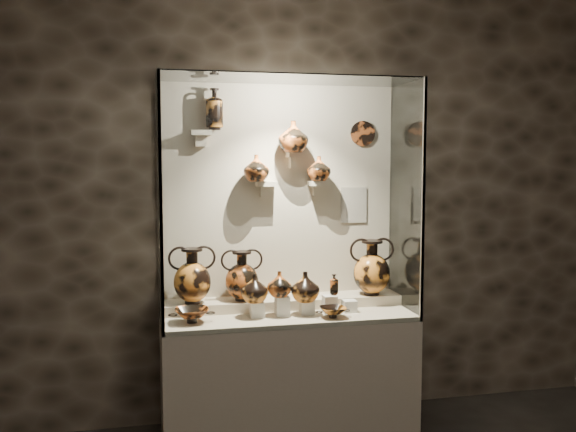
% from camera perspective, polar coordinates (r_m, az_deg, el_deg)
% --- Properties ---
extents(wall_back, '(5.00, 0.02, 3.20)m').
position_cam_1_polar(wall_back, '(4.59, -0.90, 1.70)').
color(wall_back, '#2D251C').
rests_on(wall_back, ground).
extents(plinth, '(1.70, 0.60, 0.80)m').
position_cam_1_polar(plinth, '(4.52, -0.02, -13.93)').
color(plinth, beige).
rests_on(plinth, floor).
extents(front_tier, '(1.68, 0.58, 0.03)m').
position_cam_1_polar(front_tier, '(4.40, -0.02, -8.82)').
color(front_tier, beige).
rests_on(front_tier, plinth).
extents(rear_tier, '(1.70, 0.25, 0.10)m').
position_cam_1_polar(rear_tier, '(4.56, -0.51, -7.87)').
color(rear_tier, beige).
rests_on(rear_tier, plinth).
extents(back_panel, '(1.70, 0.03, 1.60)m').
position_cam_1_polar(back_panel, '(4.58, -0.89, 1.69)').
color(back_panel, beige).
rests_on(back_panel, plinth).
extents(glass_front, '(1.70, 0.01, 1.60)m').
position_cam_1_polar(glass_front, '(3.99, 0.93, 1.14)').
color(glass_front, white).
rests_on(glass_front, plinth).
extents(glass_left, '(0.01, 0.60, 1.60)m').
position_cam_1_polar(glass_left, '(4.17, -11.43, 1.22)').
color(glass_left, white).
rests_on(glass_left, plinth).
extents(glass_right, '(0.01, 0.60, 1.60)m').
position_cam_1_polar(glass_right, '(4.54, 10.46, 1.57)').
color(glass_right, white).
rests_on(glass_right, plinth).
extents(glass_top, '(1.70, 0.60, 0.01)m').
position_cam_1_polar(glass_top, '(4.29, -0.02, 12.09)').
color(glass_top, white).
rests_on(glass_top, back_panel).
extents(frame_post_left, '(0.02, 0.02, 1.60)m').
position_cam_1_polar(frame_post_left, '(3.88, -11.23, 0.92)').
color(frame_post_left, gray).
rests_on(frame_post_left, plinth).
extents(frame_post_right, '(0.02, 0.02, 1.60)m').
position_cam_1_polar(frame_post_right, '(4.27, 11.92, 1.31)').
color(frame_post_right, gray).
rests_on(frame_post_right, plinth).
extents(pedestal_a, '(0.09, 0.09, 0.10)m').
position_cam_1_polar(pedestal_a, '(4.29, -2.76, -8.29)').
color(pedestal_a, silver).
rests_on(pedestal_a, front_tier).
extents(pedestal_b, '(0.09, 0.09, 0.13)m').
position_cam_1_polar(pedestal_b, '(4.32, -0.52, -7.99)').
color(pedestal_b, silver).
rests_on(pedestal_b, front_tier).
extents(pedestal_c, '(0.09, 0.09, 0.09)m').
position_cam_1_polar(pedestal_c, '(4.37, 1.68, -8.13)').
color(pedestal_c, silver).
rests_on(pedestal_c, front_tier).
extents(pedestal_d, '(0.09, 0.09, 0.12)m').
position_cam_1_polar(pedestal_d, '(4.40, 3.72, -7.82)').
color(pedestal_d, silver).
rests_on(pedestal_d, front_tier).
extents(pedestal_e, '(0.09, 0.09, 0.08)m').
position_cam_1_polar(pedestal_e, '(4.45, 5.46, -7.96)').
color(pedestal_e, silver).
rests_on(pedestal_e, front_tier).
extents(bracket_ul, '(0.14, 0.12, 0.04)m').
position_cam_1_polar(bracket_ul, '(4.42, -7.75, 7.35)').
color(bracket_ul, beige).
rests_on(bracket_ul, back_panel).
extents(bracket_ca, '(0.14, 0.12, 0.04)m').
position_cam_1_polar(bracket_ca, '(4.48, -1.94, 2.89)').
color(bracket_ca, beige).
rests_on(bracket_ca, back_panel).
extents(bracket_cb, '(0.10, 0.12, 0.04)m').
position_cam_1_polar(bracket_cb, '(4.52, 0.55, 5.45)').
color(bracket_cb, beige).
rests_on(bracket_cb, back_panel).
extents(bracket_cc, '(0.14, 0.12, 0.04)m').
position_cam_1_polar(bracket_cc, '(4.57, 2.74, 2.93)').
color(bracket_cc, beige).
rests_on(bracket_cc, back_panel).
extents(amphora_left, '(0.36, 0.36, 0.38)m').
position_cam_1_polar(amphora_left, '(4.38, -8.51, -5.26)').
color(amphora_left, orange).
rests_on(amphora_left, rear_tier).
extents(amphora_mid, '(0.36, 0.36, 0.35)m').
position_cam_1_polar(amphora_mid, '(4.44, -4.12, -5.31)').
color(amphora_mid, '#B85720').
rests_on(amphora_mid, rear_tier).
extents(amphora_right, '(0.37, 0.37, 0.40)m').
position_cam_1_polar(amphora_right, '(4.64, 7.45, -4.53)').
color(amphora_right, orange).
rests_on(amphora_right, rear_tier).
extents(jug_a, '(0.23, 0.23, 0.19)m').
position_cam_1_polar(jug_a, '(4.26, -3.00, -6.43)').
color(jug_a, orange).
rests_on(jug_a, pedestal_a).
extents(jug_b, '(0.18, 0.18, 0.17)m').
position_cam_1_polar(jug_b, '(4.28, -0.77, -6.07)').
color(jug_b, '#B85720').
rests_on(jug_b, pedestal_b).
extents(jug_c, '(0.24, 0.24, 0.20)m').
position_cam_1_polar(jug_c, '(4.32, 1.53, -6.30)').
color(jug_c, orange).
rests_on(jug_c, pedestal_c).
extents(lekythos_small, '(0.07, 0.07, 0.16)m').
position_cam_1_polar(lekythos_small, '(4.40, 4.11, -5.97)').
color(lekythos_small, '#B85720').
rests_on(lekythos_small, pedestal_d).
extents(kylix_left, '(0.31, 0.27, 0.11)m').
position_cam_1_polar(kylix_left, '(4.19, -8.55, -8.60)').
color(kylix_left, '#B85720').
rests_on(kylix_left, front_tier).
extents(kylix_right, '(0.25, 0.23, 0.09)m').
position_cam_1_polar(kylix_right, '(4.28, 4.01, -8.43)').
color(kylix_right, orange).
rests_on(kylix_right, front_tier).
extents(lekythos_tall, '(0.14, 0.14, 0.32)m').
position_cam_1_polar(lekythos_tall, '(4.42, -6.56, 9.64)').
color(lekythos_tall, orange).
rests_on(lekythos_tall, bracket_ul).
extents(ovoid_vase_a, '(0.23, 0.23, 0.18)m').
position_cam_1_polar(ovoid_vase_a, '(4.43, -2.84, 4.28)').
color(ovoid_vase_a, '#B85720').
rests_on(ovoid_vase_a, bracket_ca).
extents(ovoid_vase_b, '(0.23, 0.23, 0.22)m').
position_cam_1_polar(ovoid_vase_b, '(4.47, 0.47, 7.07)').
color(ovoid_vase_b, '#B85720').
rests_on(ovoid_vase_b, bracket_cb).
extents(ovoid_vase_c, '(0.20, 0.20, 0.17)m').
position_cam_1_polar(ovoid_vase_c, '(4.53, 2.76, 4.24)').
color(ovoid_vase_c, '#B85720').
rests_on(ovoid_vase_c, bracket_cc).
extents(wall_plate, '(0.18, 0.02, 0.18)m').
position_cam_1_polar(wall_plate, '(4.72, 6.66, 7.29)').
color(wall_plate, '#A24B20').
rests_on(wall_plate, back_panel).
extents(info_placard, '(0.19, 0.01, 0.26)m').
position_cam_1_polar(info_placard, '(4.71, 5.86, 0.98)').
color(info_placard, beige).
rests_on(info_placard, back_panel).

